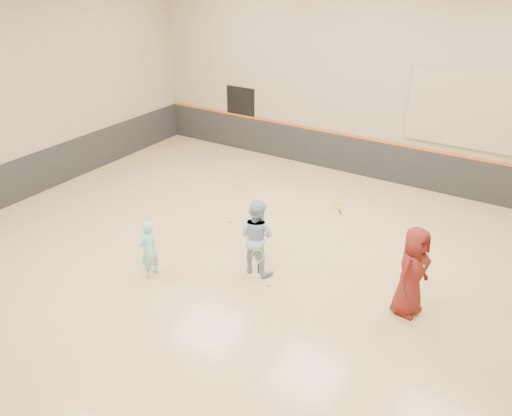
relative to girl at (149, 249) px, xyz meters
The scene contains 14 objects.
room 2.44m from the girl, 41.55° to the left, with size 15.04×12.04×6.22m.
wainscot_back 7.80m from the girl, 76.48° to the left, with size 14.90×0.04×1.20m, color #232326.
wainscot_left 5.87m from the girl, 164.03° to the left, with size 0.04×11.90×1.20m, color #232326.
accent_stripe 7.81m from the girl, 76.47° to the left, with size 14.90×0.03×0.06m, color #D85914.
acoustic_panel 9.06m from the girl, 58.57° to the left, with size 3.20×0.08×2.00m, color tan.
doorway 8.07m from the girl, 109.41° to the left, with size 1.10×0.05×2.20m, color black.
girl is the anchor object (origin of this frame).
instructor 2.30m from the girl, 36.80° to the left, with size 0.83×0.65×1.71m, color #8DB2D9.
young_man 5.34m from the girl, 18.92° to the left, with size 0.90×0.58×1.83m, color maroon.
held_racket 2.31m from the girl, 27.34° to the left, with size 0.32×0.32×0.54m, color #A3C22A, non-canonical shape.
spare_racket 5.64m from the girl, 67.72° to the left, with size 0.73×0.73×0.05m, color gold, non-canonical shape.
ball_under_racket 2.65m from the girl, 22.81° to the left, with size 0.07×0.07×0.07m, color #BDD732.
ball_in_hand 5.51m from the girl, 17.13° to the left, with size 0.07×0.07×0.07m, color #AFC72E.
ball_beside_spare 2.93m from the girl, 87.81° to the left, with size 0.07×0.07×0.07m, color #ABC62E.
Camera 1 is at (4.84, -8.02, 6.24)m, focal length 35.00 mm.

